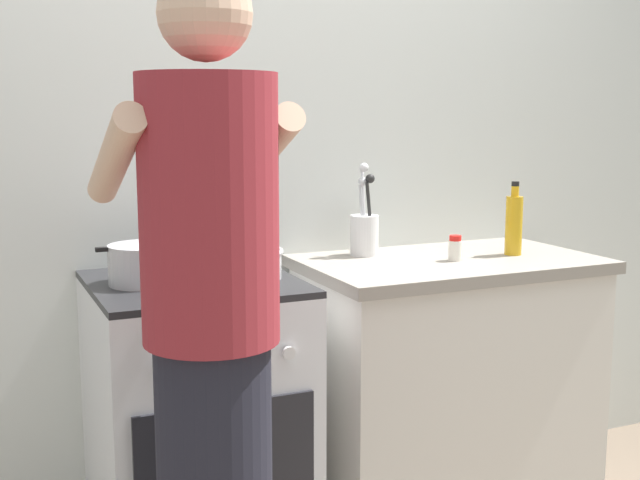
{
  "coord_description": "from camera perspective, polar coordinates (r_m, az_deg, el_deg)",
  "views": [
    {
      "loc": [
        -0.98,
        -2.19,
        1.4
      ],
      "look_at": [
        0.05,
        0.12,
        1.0
      ],
      "focal_mm": 46.09,
      "sensor_mm": 36.0,
      "label": 1
    }
  ],
  "objects": [
    {
      "name": "back_wall",
      "position": [
        2.94,
        -0.35,
        6.08
      ],
      "size": [
        3.2,
        0.1,
        2.5
      ],
      "color": "silver",
      "rests_on": "ground"
    },
    {
      "name": "countertop",
      "position": [
        2.95,
        8.79,
        -9.84
      ],
      "size": [
        1.0,
        0.6,
        0.9
      ],
      "color": "silver",
      "rests_on": "ground"
    },
    {
      "name": "stove_range",
      "position": [
        2.6,
        -8.53,
        -12.54
      ],
      "size": [
        0.6,
        0.62,
        0.9
      ],
      "color": "silver",
      "rests_on": "ground"
    },
    {
      "name": "pot",
      "position": [
        2.44,
        -12.05,
        -1.65
      ],
      "size": [
        0.28,
        0.21,
        0.12
      ],
      "color": "#B2B2B7",
      "rests_on": "stove_range"
    },
    {
      "name": "mixing_bowl",
      "position": [
        2.48,
        -5.52,
        -1.54
      ],
      "size": [
        0.26,
        0.26,
        0.09
      ],
      "color": "#B7B7BC",
      "rests_on": "stove_range"
    },
    {
      "name": "utensil_crock",
      "position": [
        2.85,
        3.1,
        0.68
      ],
      "size": [
        0.1,
        0.1,
        0.32
      ],
      "color": "silver",
      "rests_on": "countertop"
    },
    {
      "name": "spice_bottle",
      "position": [
        2.79,
        9.36,
        -0.58
      ],
      "size": [
        0.04,
        0.04,
        0.09
      ],
      "color": "silver",
      "rests_on": "countertop"
    },
    {
      "name": "oil_bottle",
      "position": [
        2.94,
        13.31,
        1.09
      ],
      "size": [
        0.06,
        0.06,
        0.26
      ],
      "color": "gold",
      "rests_on": "countertop"
    },
    {
      "name": "person",
      "position": [
        1.85,
        -7.52,
        -8.1
      ],
      "size": [
        0.41,
        0.5,
        1.7
      ],
      "color": "black",
      "rests_on": "ground"
    }
  ]
}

